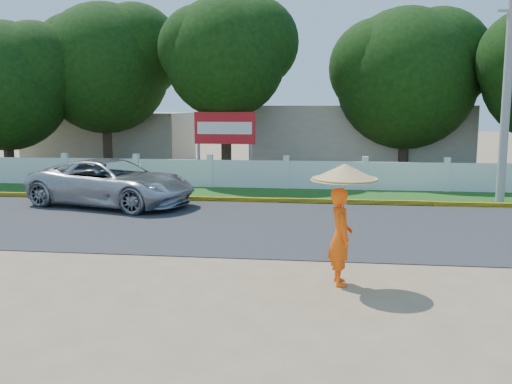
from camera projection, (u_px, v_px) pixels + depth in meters
ground at (243, 273)px, 11.15m from camera, size 120.00×120.00×0.00m
road at (268, 225)px, 15.56m from camera, size 60.00×7.00×0.02m
grass_verge at (283, 194)px, 20.70m from camera, size 60.00×3.50×0.03m
curb at (279, 200)px, 19.03m from camera, size 40.00×0.18×0.16m
fence at (286, 175)px, 22.04m from camera, size 40.00×0.10×1.10m
building_near at (357, 138)px, 28.17m from camera, size 10.00×6.00×3.20m
building_far at (113, 139)px, 30.81m from camera, size 8.00×5.00×2.80m
utility_pole at (507, 97)px, 18.39m from camera, size 0.28×0.28×6.99m
vehicle at (112, 183)px, 18.38m from camera, size 5.93×3.86×1.52m
monk_with_parasol at (343, 207)px, 10.25m from camera, size 1.22×1.22×2.23m
billboard at (225, 132)px, 23.20m from camera, size 2.50×0.13×2.95m
tree_row at (252, 74)px, 24.48m from camera, size 28.47×8.06×7.90m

